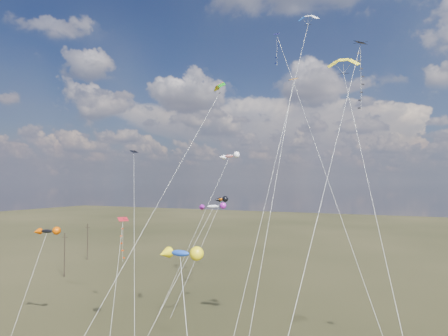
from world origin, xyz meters
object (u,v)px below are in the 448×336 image
at_px(utility_pole_far, 87,241).
at_px(diamond_black_high, 357,89).
at_px(utility_pole_near, 64,254).
at_px(novelty_black_orange, 47,231).
at_px(parafoil_yellow, 344,61).

xyz_separation_m(utility_pole_far, diamond_black_high, (61.65, -32.00, 21.38)).
relative_size(utility_pole_near, novelty_black_orange, 0.67).
bearing_deg(parafoil_yellow, diamond_black_high, -27.31).
height_order(diamond_black_high, novelty_black_orange, diamond_black_high).
height_order(utility_pole_near, diamond_black_high, diamond_black_high).
bearing_deg(utility_pole_near, novelty_black_orange, -47.50).
height_order(utility_pole_far, parafoil_yellow, parafoil_yellow).
bearing_deg(utility_pole_far, parafoil_yellow, -27.43).
height_order(utility_pole_near, utility_pole_far, same).
bearing_deg(utility_pole_near, parafoil_yellow, -18.33).
relative_size(utility_pole_far, parafoil_yellow, 0.28).
xyz_separation_m(utility_pole_near, novelty_black_orange, (17.93, -19.57, 7.33)).
height_order(parafoil_yellow, novelty_black_orange, parafoil_yellow).
bearing_deg(novelty_black_orange, parafoil_yellow, 3.64).
relative_size(diamond_black_high, parafoil_yellow, 1.04).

